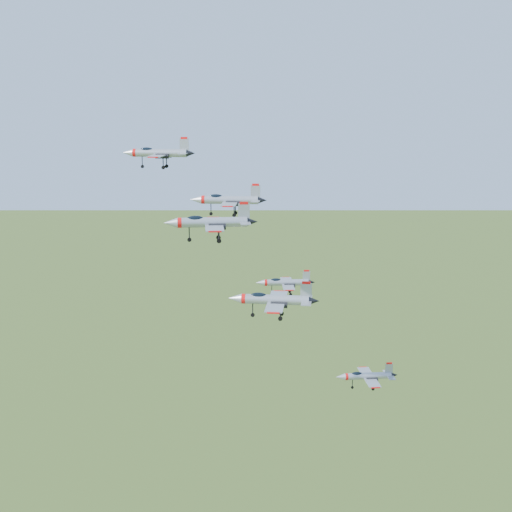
{
  "coord_description": "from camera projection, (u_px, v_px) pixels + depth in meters",
  "views": [
    {
      "loc": [
        12.15,
        -113.38,
        160.71
      ],
      "look_at": [
        5.55,
        -2.19,
        135.17
      ],
      "focal_mm": 50.0,
      "sensor_mm": 36.0,
      "label": 1
    }
  ],
  "objects": [
    {
      "name": "jet_left_high",
      "position": [
        227.0,
        200.0,
        109.83
      ],
      "size": [
        11.92,
        9.78,
        3.2
      ],
      "rotation": [
        0.0,
        0.0,
        -0.01
      ],
      "color": "#999FA5"
    },
    {
      "name": "jet_right_low",
      "position": [
        272.0,
        299.0,
        107.63
      ],
      "size": [
        13.95,
        11.51,
        3.73
      ],
      "rotation": [
        0.0,
        0.0,
        -0.05
      ],
      "color": "#999FA5"
    },
    {
      "name": "jet_left_low",
      "position": [
        285.0,
        282.0,
        125.43
      ],
      "size": [
        10.57,
        8.77,
        2.82
      ],
      "rotation": [
        0.0,
        0.0,
        0.1
      ],
      "color": "#999FA5"
    },
    {
      "name": "jet_lead",
      "position": [
        158.0,
        153.0,
        122.7
      ],
      "size": [
        12.94,
        10.69,
        3.46
      ],
      "rotation": [
        0.0,
        0.0,
        -0.07
      ],
      "color": "#999FA5"
    },
    {
      "name": "jet_right_high",
      "position": [
        210.0,
        222.0,
        101.58
      ],
      "size": [
        13.54,
        11.3,
        3.62
      ],
      "rotation": [
        0.0,
        0.0,
        0.14
      ],
      "color": "#999FA5"
    },
    {
      "name": "jet_trail",
      "position": [
        366.0,
        376.0,
        118.47
      ],
      "size": [
        10.57,
        8.84,
        2.83
      ],
      "rotation": [
        0.0,
        0.0,
        0.15
      ],
      "color": "#999FA5"
    }
  ]
}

